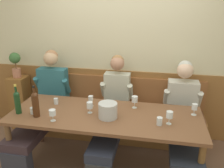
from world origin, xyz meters
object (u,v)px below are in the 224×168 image
(person_center_left_seat, at_px, (43,105))
(water_tumbler_center, at_px, (159,121))
(person_right_seat, at_px, (183,117))
(wine_glass_left_end, at_px, (52,113))
(dining_table, at_px, (105,120))
(person_center_right_seat, at_px, (112,111))
(water_tumbler_left, at_px, (33,111))
(wine_glass_mid_right, at_px, (135,100))
(wine_glass_near_bucket, at_px, (195,107))
(water_tumbler_right, at_px, (56,101))
(wine_bottle_clear_water, at_px, (17,102))
(wine_glass_by_bottle, at_px, (91,99))
(wine_glass_center_rear, at_px, (90,105))
(wine_bottle_green_tall, at_px, (35,104))
(ice_bucket, at_px, (108,110))
(wall_bench, at_px, (115,120))
(potted_plant, at_px, (15,63))
(wine_glass_mid_left, at_px, (169,115))

(person_center_left_seat, height_order, water_tumbler_center, person_center_left_seat)
(person_right_seat, bearing_deg, water_tumbler_center, -122.69)
(water_tumbler_center, bearing_deg, wine_glass_left_end, -173.34)
(dining_table, xyz_separation_m, person_center_right_seat, (0.03, 0.33, -0.04))
(person_center_left_seat, height_order, water_tumbler_left, person_center_left_seat)
(wine_glass_mid_right, xyz_separation_m, wine_glass_left_end, (-0.88, -0.53, -0.01))
(wine_glass_near_bucket, height_order, wine_glass_left_end, wine_glass_near_bucket)
(dining_table, height_order, water_tumbler_right, water_tumbler_right)
(wine_bottle_clear_water, relative_size, wine_glass_near_bucket, 2.60)
(wine_bottle_clear_water, relative_size, wine_glass_by_bottle, 2.68)
(wine_glass_by_bottle, distance_m, water_tumbler_left, 0.72)
(water_tumbler_left, distance_m, water_tumbler_center, 1.51)
(wine_glass_left_end, relative_size, water_tumbler_right, 1.71)
(wine_bottle_clear_water, xyz_separation_m, wine_glass_center_rear, (0.85, 0.18, -0.06))
(person_right_seat, relative_size, water_tumbler_center, 14.64)
(wine_bottle_green_tall, distance_m, water_tumbler_right, 0.40)
(wine_bottle_green_tall, bearing_deg, ice_bucket, 9.04)
(ice_bucket, bearing_deg, wine_glass_left_end, -161.43)
(person_right_seat, relative_size, water_tumbler_left, 16.32)
(wine_bottle_green_tall, relative_size, water_tumbler_left, 4.71)
(person_right_seat, xyz_separation_m, ice_bucket, (-0.90, -0.42, 0.21))
(wall_bench, xyz_separation_m, potted_plant, (-1.61, 0.03, 0.83))
(dining_table, distance_m, water_tumbler_left, 0.88)
(wine_bottle_green_tall, xyz_separation_m, water_tumbler_center, (1.43, 0.07, -0.12))
(person_center_right_seat, distance_m, person_right_seat, 0.93)
(wall_bench, bearing_deg, water_tumbler_center, -52.99)
(wine_glass_center_rear, distance_m, water_tumbler_left, 0.69)
(person_right_seat, bearing_deg, wine_glass_near_bucket, -58.31)
(dining_table, distance_m, wine_bottle_green_tall, 0.84)
(wine_glass_by_bottle, bearing_deg, person_center_right_seat, 27.23)
(wine_glass_mid_right, bearing_deg, wine_glass_mid_left, -39.40)
(ice_bucket, distance_m, wine_glass_mid_left, 0.70)
(person_center_left_seat, height_order, person_right_seat, person_center_left_seat)
(ice_bucket, xyz_separation_m, wine_bottle_green_tall, (-0.84, -0.13, 0.07))
(wine_glass_near_bucket, distance_m, water_tumbler_center, 0.52)
(person_center_right_seat, distance_m, wine_glass_center_rear, 0.45)
(ice_bucket, height_order, water_tumbler_right, ice_bucket)
(ice_bucket, distance_m, water_tumbler_left, 0.92)
(ice_bucket, relative_size, water_tumbler_right, 2.75)
(potted_plant, bearing_deg, wine_bottle_green_tall, -49.39)
(person_right_seat, relative_size, ice_bucket, 5.99)
(wine_bottle_clear_water, height_order, wine_glass_center_rear, wine_bottle_clear_water)
(wine_glass_mid_left, xyz_separation_m, wine_glass_left_end, (-1.30, -0.18, -0.01))
(water_tumbler_left, bearing_deg, water_tumbler_center, 0.69)
(dining_table, xyz_separation_m, person_right_seat, (0.96, 0.34, -0.05))
(wall_bench, distance_m, wine_bottle_clear_water, 1.51)
(wine_glass_left_end, xyz_separation_m, potted_plant, (-1.06, 1.03, 0.26))
(wine_glass_mid_left, distance_m, water_tumbler_center, 0.13)
(wine_glass_left_end, bearing_deg, wine_glass_near_bucket, 16.25)
(person_center_left_seat, bearing_deg, wine_bottle_green_tall, -70.10)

